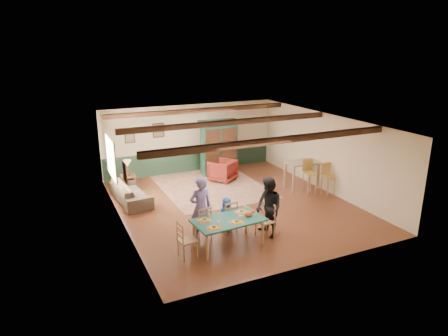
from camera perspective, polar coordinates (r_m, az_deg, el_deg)
name	(u,v)px	position (r m, az deg, el deg)	size (l,w,h in m)	color
floor	(234,205)	(12.82, 1.49, -5.32)	(8.00, 8.00, 0.00)	#542617
wall_back	(191,138)	(15.94, -4.79, 4.22)	(7.00, 0.02, 2.70)	beige
wall_left	(121,180)	(11.34, -14.57, -1.66)	(0.02, 8.00, 2.70)	beige
wall_right	(326,153)	(14.20, 14.35, 2.13)	(0.02, 8.00, 2.70)	beige
ceiling	(235,122)	(12.05, 1.59, 6.63)	(7.00, 8.00, 0.02)	white
wainscot_back	(191,160)	(16.14, -4.69, 1.09)	(6.95, 0.03, 0.90)	#1C3423
ceiling_beam_front	(275,141)	(10.10, 7.34, 3.90)	(6.95, 0.16, 0.16)	black
ceiling_beam_mid	(229,122)	(12.42, 0.77, 6.53)	(6.95, 0.16, 0.16)	black
ceiling_beam_back	(199,110)	(14.78, -3.58, 8.21)	(6.95, 0.16, 0.16)	black
window_left	(111,158)	(12.90, -15.89, 1.43)	(0.06, 1.60, 1.30)	white
picture_left_wall	(125,172)	(10.66, -13.98, -0.55)	(0.04, 0.42, 0.52)	gray
picture_back_a	(158,130)	(15.44, -9.35, 5.34)	(0.45, 0.04, 0.55)	gray
picture_back_b	(130,137)	(15.22, -13.33, 4.36)	(0.38, 0.04, 0.48)	gray
dining_table	(228,233)	(10.20, 0.62, -9.24)	(1.76, 0.98, 0.73)	#1B564C
dining_chair_far_left	(202,222)	(10.56, -3.13, -7.73)	(0.41, 0.43, 0.93)	#A67753
dining_chair_far_right	(228,216)	(10.88, 0.59, -6.90)	(0.41, 0.43, 0.93)	#A67753
dining_chair_end_left	(187,239)	(9.71, -5.24, -10.11)	(0.41, 0.43, 0.93)	#A67753
dining_chair_end_right	(265,220)	(10.70, 5.91, -7.43)	(0.41, 0.43, 0.93)	#A67753
person_man	(201,208)	(10.47, -3.35, -5.69)	(0.61, 0.40, 1.68)	#7361A7
person_woman	(269,208)	(10.62, 6.40, -5.65)	(0.78, 0.61, 1.61)	black
person_child	(227,214)	(10.94, 0.39, -6.63)	(0.48, 0.31, 0.98)	#27489D
cat	(249,213)	(10.18, 3.55, -6.50)	(0.35, 0.14, 0.18)	#E35C28
place_setting_near_left	(214,226)	(9.59, -1.46, -8.24)	(0.39, 0.29, 0.11)	orange
place_setting_near_center	(237,220)	(9.87, 1.83, -7.48)	(0.39, 0.29, 0.11)	orange
place_setting_far_left	(205,218)	(9.99, -2.77, -7.19)	(0.39, 0.29, 0.11)	orange
place_setting_far_right	(242,210)	(10.46, 2.54, -6.02)	(0.39, 0.29, 0.11)	orange
area_rug	(211,186)	(14.46, -1.81, -2.63)	(3.49, 4.14, 0.01)	beige
armoire	(219,147)	(15.61, -0.74, 2.96)	(1.52, 0.61, 2.15)	#133127
armchair	(223,170)	(14.96, -0.18, -0.35)	(0.85, 0.88, 0.80)	#511010
sofa	(131,192)	(13.35, -13.17, -3.40)	(2.16, 0.84, 0.63)	#3D3126
end_table	(128,183)	(14.29, -13.49, -2.15)	(0.48, 0.48, 0.59)	black
table_lamp	(127,168)	(14.12, -13.65, 0.01)	(0.30, 0.30, 0.54)	tan
counter_table	(302,175)	(14.39, 11.04, -1.01)	(1.19, 0.69, 0.99)	#C2B997
bar_stool_left	(310,177)	(13.90, 12.18, -1.27)	(0.42, 0.47, 1.19)	tan
bar_stool_right	(328,180)	(13.87, 14.70, -1.67)	(0.40, 0.43, 1.12)	tan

